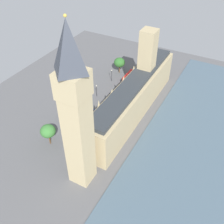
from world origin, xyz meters
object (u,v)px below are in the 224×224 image
object	(u,v)px
double_decker_bus_opposite_hall	(129,77)
plane_tree_trailing	(75,107)
pedestrian_by_river_gate	(134,86)
plane_tree_under_trees	(119,62)
car_yellow_cab_near_tower	(79,135)
plane_tree_kerbside	(48,131)
car_blue_far_end	(93,113)
car_silver_midblock	(111,99)
clock_tower	(76,112)
parliament_building	(135,94)
street_lamp_leading	(97,89)
street_lamp_corner	(112,73)

from	to	relation	value
double_decker_bus_opposite_hall	plane_tree_trailing	size ratio (longest dim) A/B	1.15
pedestrian_by_river_gate	plane_tree_under_trees	bearing A→B (deg)	52.90
car_yellow_cab_near_tower	plane_tree_kerbside	xyz separation A→B (m)	(7.91, 8.72, 5.68)
car_blue_far_end	plane_tree_trailing	size ratio (longest dim) A/B	0.53
double_decker_bus_opposite_hall	plane_tree_kerbside	world-z (taller)	plane_tree_kerbside
car_silver_midblock	plane_tree_under_trees	bearing A→B (deg)	-68.78
pedestrian_by_river_gate	clock_tower	bearing A→B (deg)	-175.17
clock_tower	parliament_building	bearing A→B (deg)	-90.38
car_yellow_cab_near_tower	pedestrian_by_river_gate	size ratio (longest dim) A/B	2.59
car_blue_far_end	pedestrian_by_river_gate	xyz separation A→B (m)	(-6.91, -28.95, -0.15)
car_silver_midblock	street_lamp_leading	distance (m)	8.58
plane_tree_kerbside	car_silver_midblock	bearing A→B (deg)	-102.00
clock_tower	plane_tree_kerbside	size ratio (longest dim) A/B	6.18
car_yellow_cab_near_tower	car_blue_far_end	bearing A→B (deg)	98.62
pedestrian_by_river_gate	car_silver_midblock	bearing A→B (deg)	160.40
car_silver_midblock	pedestrian_by_river_gate	world-z (taller)	car_silver_midblock
parliament_building	plane_tree_under_trees	bearing A→B (deg)	-51.75
car_blue_far_end	street_lamp_corner	world-z (taller)	street_lamp_corner
street_lamp_corner	street_lamp_leading	bearing A→B (deg)	91.06
parliament_building	clock_tower	size ratio (longest dim) A/B	1.21
pedestrian_by_river_gate	plane_tree_kerbside	bearing A→B (deg)	163.85
street_lamp_leading	car_blue_far_end	bearing A→B (deg)	114.28
parliament_building	car_blue_far_end	xyz separation A→B (m)	(14.91, 11.02, -8.35)
car_yellow_cab_near_tower	plane_tree_kerbside	distance (m)	13.07
car_silver_midblock	street_lamp_corner	bearing A→B (deg)	-59.84
parliament_building	double_decker_bus_opposite_hall	xyz separation A→B (m)	(12.76, -20.91, -6.60)
clock_tower	car_blue_far_end	world-z (taller)	clock_tower
car_yellow_cab_near_tower	plane_tree_under_trees	distance (m)	53.51
car_yellow_cab_near_tower	plane_tree_kerbside	size ratio (longest dim) A/B	0.46
car_yellow_cab_near_tower	street_lamp_corner	size ratio (longest dim) A/B	0.64
car_blue_far_end	clock_tower	bearing A→B (deg)	-67.71
clock_tower	car_blue_far_end	distance (m)	43.97
plane_tree_kerbside	street_lamp_leading	world-z (taller)	plane_tree_kerbside
clock_tower	car_yellow_cab_near_tower	size ratio (longest dim) A/B	13.28
car_yellow_cab_near_tower	street_lamp_corner	xyz separation A→B (m)	(8.34, -42.82, 3.73)
car_silver_midblock	plane_tree_under_trees	distance (m)	27.11
clock_tower	pedestrian_by_river_gate	bearing A→B (deg)	-82.57
plane_tree_trailing	street_lamp_corner	size ratio (longest dim) A/B	1.37
plane_tree_kerbside	street_lamp_corner	distance (m)	51.58
clock_tower	car_silver_midblock	world-z (taller)	clock_tower
plane_tree_under_trees	car_yellow_cab_near_tower	bearing A→B (deg)	99.46
street_lamp_leading	plane_tree_trailing	bearing A→B (deg)	90.95
clock_tower	double_decker_bus_opposite_hall	distance (m)	68.84
car_blue_far_end	car_silver_midblock	bearing A→B (deg)	77.71
car_blue_far_end	car_yellow_cab_near_tower	bearing A→B (deg)	-84.50
parliament_building	car_silver_midblock	world-z (taller)	parliament_building
car_blue_far_end	plane_tree_trailing	bearing A→B (deg)	-137.84
clock_tower	street_lamp_leading	bearing A→B (deg)	-64.70
car_silver_midblock	plane_tree_under_trees	world-z (taller)	plane_tree_under_trees
plane_tree_under_trees	plane_tree_kerbside	bearing A→B (deg)	90.79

